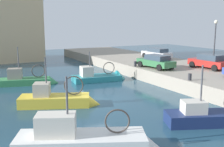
% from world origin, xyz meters
% --- Properties ---
extents(water_surface, '(80.00, 80.00, 0.00)m').
position_xyz_m(water_surface, '(0.00, 0.00, 0.00)').
color(water_surface, navy).
rests_on(water_surface, ground).
extents(quay_wall, '(9.00, 56.00, 1.20)m').
position_xyz_m(quay_wall, '(11.50, 0.00, 0.60)').
color(quay_wall, '#9E9384').
rests_on(quay_wall, ground).
extents(fishing_boat_teal, '(5.71, 2.83, 3.93)m').
position_xyz_m(fishing_boat_teal, '(3.44, 6.37, 0.12)').
color(fishing_boat_teal, teal).
rests_on(fishing_boat_teal, ground).
extents(fishing_boat_yellow, '(5.81, 3.72, 4.23)m').
position_xyz_m(fishing_boat_yellow, '(-2.91, 0.15, 0.13)').
color(fishing_boat_yellow, gold).
rests_on(fishing_boat_yellow, ground).
extents(fishing_boat_navy, '(5.85, 3.70, 4.20)m').
position_xyz_m(fishing_boat_navy, '(3.89, -7.56, 0.10)').
color(fishing_boat_navy, navy).
rests_on(fishing_boat_navy, ground).
extents(fishing_boat_green, '(5.85, 3.14, 4.34)m').
position_xyz_m(fishing_boat_green, '(-3.37, 8.15, 0.14)').
color(fishing_boat_green, '#388951').
rests_on(fishing_boat_green, ground).
extents(parked_car_silver, '(2.08, 4.37, 1.35)m').
position_xyz_m(parked_car_silver, '(13.26, 10.00, 1.90)').
color(parked_car_silver, '#B7B7BC').
rests_on(parked_car_silver, quay_wall).
extents(parked_car_red, '(2.17, 4.13, 1.45)m').
position_xyz_m(parked_car_red, '(13.15, 1.31, 1.94)').
color(parked_car_red, red).
rests_on(parked_car_red, quay_wall).
extents(parked_car_green, '(2.23, 4.27, 1.36)m').
position_xyz_m(parked_car_green, '(8.60, 4.08, 1.90)').
color(parked_car_green, '#387547').
rests_on(parked_car_green, quay_wall).
extents(mooring_bollard_mid, '(0.28, 0.28, 0.55)m').
position_xyz_m(mooring_bollard_mid, '(7.35, -2.00, 1.48)').
color(mooring_bollard_mid, '#2D2D33').
rests_on(mooring_bollard_mid, quay_wall).
extents(mooring_bollard_north, '(0.28, 0.28, 0.55)m').
position_xyz_m(mooring_bollard_north, '(7.35, 6.00, 1.48)').
color(mooring_bollard_north, '#2D2D33').
rests_on(mooring_bollard_north, quay_wall).
extents(quay_streetlamp, '(0.36, 0.36, 4.83)m').
position_xyz_m(quay_streetlamp, '(13.00, 0.67, 4.45)').
color(quay_streetlamp, '#38383D').
rests_on(quay_streetlamp, quay_wall).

